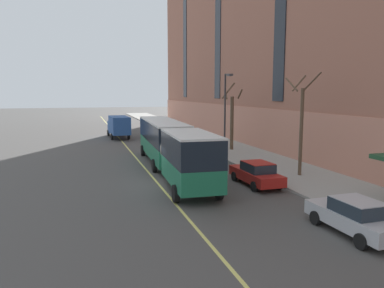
{
  "coord_description": "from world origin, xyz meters",
  "views": [
    {
      "loc": [
        -5.56,
        -23.77,
        6.02
      ],
      "look_at": [
        3.11,
        5.42,
        1.8
      ],
      "focal_mm": 35.0,
      "sensor_mm": 36.0,
      "label": 1
    }
  ],
  "objects": [
    {
      "name": "lane_centerline",
      "position": [
        -0.82,
        3.0,
        0.0
      ],
      "size": [
        0.16,
        140.0,
        0.01
      ],
      "primitive_type": "cube",
      "color": "#E0D66B",
      "rests_on": "ground"
    },
    {
      "name": "city_bus",
      "position": [
        0.88,
        3.71,
        2.11
      ],
      "size": [
        3.56,
        19.19,
        3.65
      ],
      "color": "#1E704C",
      "rests_on": "ground"
    },
    {
      "name": "street_lamp",
      "position": [
        7.15,
        8.14,
        4.71
      ],
      "size": [
        0.36,
        1.48,
        7.53
      ],
      "color": "#2D2D30",
      "rests_on": "sidewalk"
    },
    {
      "name": "parked_car_red_3",
      "position": [
        5.24,
        -2.14,
        0.78
      ],
      "size": [
        2.02,
        4.74,
        1.56
      ],
      "color": "#B21E19",
      "rests_on": "ground"
    },
    {
      "name": "parked_car_green_5",
      "position": [
        5.21,
        23.61,
        0.78
      ],
      "size": [
        2.02,
        4.57,
        1.56
      ],
      "color": "#23603D",
      "rests_on": "ground"
    },
    {
      "name": "parked_car_silver_1",
      "position": [
        5.43,
        -11.07,
        0.78
      ],
      "size": [
        1.97,
        4.65,
        1.56
      ],
      "color": "#B7B7BC",
      "rests_on": "ground"
    },
    {
      "name": "ground_plane",
      "position": [
        0.0,
        0.0,
        0.0
      ],
      "size": [
        260.0,
        260.0,
        0.0
      ],
      "primitive_type": "plane",
      "color": "#4C4947"
    },
    {
      "name": "parked_car_navy_2",
      "position": [
        5.27,
        33.93,
        0.78
      ],
      "size": [
        2.03,
        4.53,
        1.56
      ],
      "color": "navy",
      "rests_on": "ground"
    },
    {
      "name": "sidewalk",
      "position": [
        9.54,
        3.0,
        0.07
      ],
      "size": [
        5.98,
        160.0,
        0.15
      ],
      "primitive_type": "cube",
      "color": "#9E9B93",
      "rests_on": "ground"
    },
    {
      "name": "parked_car_silver_4",
      "position": [
        5.49,
        16.45,
        0.78
      ],
      "size": [
        2.02,
        4.59,
        1.56
      ],
      "color": "#B7B7BC",
      "rests_on": "ground"
    },
    {
      "name": "street_tree_mid_block",
      "position": [
        9.29,
        -0.81,
        3.75
      ],
      "size": [
        2.01,
        1.84,
        7.26
      ],
      "color": "brown",
      "rests_on": "sidewalk"
    },
    {
      "name": "street_tree_far_uptown",
      "position": [
        9.3,
        11.86,
        3.39
      ],
      "size": [
        1.94,
        1.92,
        6.87
      ],
      "color": "brown",
      "rests_on": "sidewalk"
    },
    {
      "name": "fire_hydrant",
      "position": [
        7.05,
        13.55,
        0.49
      ],
      "size": [
        0.42,
        0.24,
        0.72
      ],
      "color": "red",
      "rests_on": "sidewalk"
    },
    {
      "name": "box_truck",
      "position": [
        -0.85,
        25.98,
        1.68
      ],
      "size": [
        2.56,
        7.28,
        2.92
      ],
      "color": "#285199",
      "rests_on": "ground"
    }
  ]
}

